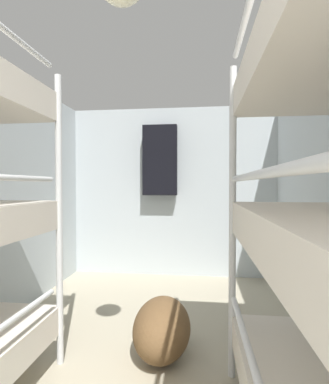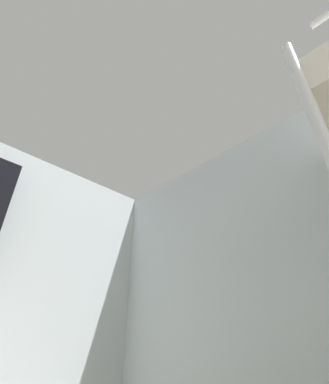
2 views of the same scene
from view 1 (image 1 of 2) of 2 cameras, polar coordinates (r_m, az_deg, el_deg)
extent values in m
cube|color=silver|center=(4.00, 1.57, 0.04)|extent=(2.80, 0.06, 2.22)
cylinder|color=silver|center=(2.12, -19.43, -5.14)|extent=(0.04, 0.04, 1.93)
cylinder|color=silver|center=(1.92, 12.81, -5.79)|extent=(0.04, 0.04, 1.93)
cylinder|color=silver|center=(1.25, 17.48, -31.47)|extent=(0.03, 1.50, 0.03)
cylinder|color=silver|center=(1.05, 17.74, 3.22)|extent=(0.03, 1.50, 0.03)
ellipsoid|color=brown|center=(2.30, -0.49, -24.51)|extent=(0.40, 0.61, 0.40)
cube|color=black|center=(3.88, -0.87, 6.06)|extent=(0.44, 0.12, 0.90)
camera|label=2|loc=(1.97, -13.48, -11.12)|focal=24.00mm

